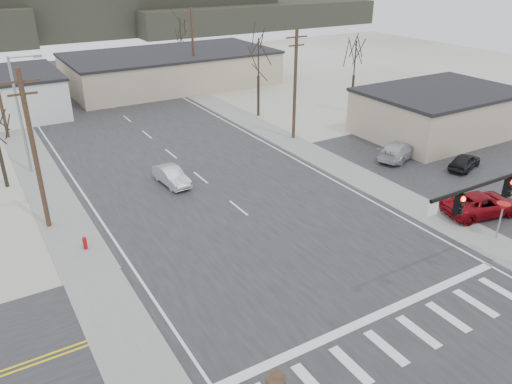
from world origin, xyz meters
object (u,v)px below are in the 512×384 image
at_px(fire_hydrant, 85,243).
at_px(car_parked_dark_a, 465,162).
at_px(car_far_a, 96,81).
at_px(sedan_crossing, 172,176).
at_px(car_parked_dark_b, 439,137).
at_px(car_parked_red, 482,204).
at_px(car_parked_silver, 399,150).
at_px(car_far_b, 26,74).

bearing_deg(fire_hydrant, car_parked_dark_a, -6.46).
xyz_separation_m(car_far_a, car_parked_dark_a, (17.76, -43.74, -0.06)).
height_order(sedan_crossing, car_parked_dark_b, car_parked_dark_b).
bearing_deg(fire_hydrant, sedan_crossing, 37.38).
relative_size(car_parked_red, car_parked_dark_b, 1.15).
bearing_deg(car_parked_dark_b, car_parked_silver, 79.97).
distance_m(sedan_crossing, car_parked_dark_b, 24.41).
distance_m(car_far_b, car_parked_dark_a, 58.15).
xyz_separation_m(fire_hydrant, car_parked_dark_b, (31.88, 1.69, 0.35)).
bearing_deg(car_parked_dark_b, car_far_b, 13.80).
relative_size(sedan_crossing, car_far_b, 0.91).
height_order(sedan_crossing, car_parked_silver, car_parked_silver).
relative_size(car_far_a, car_parked_dark_b, 1.01).
relative_size(car_parked_dark_a, car_parked_silver, 0.75).
height_order(car_parked_dark_a, car_parked_silver, car_parked_silver).
height_order(car_parked_dark_a, car_parked_dark_b, car_parked_dark_b).
xyz_separation_m(fire_hydrant, sedan_crossing, (7.85, 6.00, 0.24)).
height_order(car_parked_red, car_parked_dark_a, car_parked_red).
bearing_deg(car_parked_silver, car_parked_dark_a, -166.22).
relative_size(car_far_b, car_parked_silver, 0.87).
relative_size(car_parked_dark_a, car_parked_dark_b, 0.80).
relative_size(fire_hydrant, car_parked_dark_b, 0.19).
height_order(fire_hydrant, car_far_a, car_far_a).
distance_m(sedan_crossing, car_far_b, 43.39).
relative_size(car_parked_red, car_parked_dark_a, 1.42).
relative_size(fire_hydrant, sedan_crossing, 0.22).
xyz_separation_m(fire_hydrant, car_far_a, (11.32, 40.44, 0.27)).
xyz_separation_m(sedan_crossing, car_far_b, (-3.71, 43.23, 0.09)).
bearing_deg(car_far_b, car_far_a, -67.37).
xyz_separation_m(sedan_crossing, car_parked_dark_a, (21.23, -9.29, -0.02)).
xyz_separation_m(car_far_a, car_parked_dark_b, (20.56, -38.75, 0.07)).
bearing_deg(sedan_crossing, car_far_b, 89.91).
height_order(car_far_b, car_parked_dark_a, car_far_b).
bearing_deg(sedan_crossing, car_parked_dark_a, -28.64).
distance_m(fire_hydrant, car_parked_silver, 26.31).
bearing_deg(sedan_crossing, car_parked_silver, -20.00).
distance_m(car_parked_dark_a, car_parked_dark_b, 5.72).
xyz_separation_m(car_parked_red, car_parked_silver, (2.80, 10.06, -0.02)).
bearing_deg(car_far_b, sedan_crossing, -101.73).
bearing_deg(fire_hydrant, car_parked_silver, 2.31).
relative_size(fire_hydrant, car_far_b, 0.20).
relative_size(sedan_crossing, car_far_a, 0.84).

